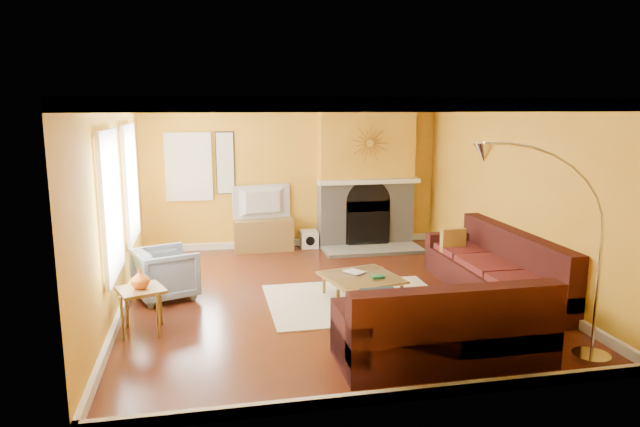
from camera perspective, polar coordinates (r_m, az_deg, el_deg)
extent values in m
cube|color=#5E2613|center=(8.09, 0.68, -8.29)|extent=(5.50, 6.00, 0.02)
cube|color=white|center=(7.65, 0.73, 11.35)|extent=(5.50, 6.00, 0.02)
cube|color=gold|center=(10.69, -2.70, 3.87)|extent=(5.50, 0.02, 2.70)
cube|color=gold|center=(4.92, 8.13, -4.47)|extent=(5.50, 0.02, 2.70)
cube|color=gold|center=(7.67, -19.88, 0.49)|extent=(0.02, 6.00, 2.70)
cube|color=gold|center=(8.76, 18.66, 1.78)|extent=(0.02, 6.00, 2.70)
cube|color=white|center=(8.92, -18.51, 2.92)|extent=(0.06, 1.22, 1.72)
cube|color=white|center=(7.06, -20.32, 0.85)|extent=(0.06, 1.22, 1.72)
cube|color=white|center=(10.50, -13.01, 4.58)|extent=(0.82, 0.06, 1.22)
cube|color=white|center=(10.50, -9.46, 4.99)|extent=(0.34, 0.04, 1.14)
cube|color=white|center=(10.56, 4.95, 3.21)|extent=(1.92, 0.22, 0.08)
cube|color=gray|center=(10.50, 5.32, -3.63)|extent=(1.80, 0.70, 0.06)
cube|color=beige|center=(7.89, 3.66, -8.68)|extent=(2.40, 1.80, 0.02)
cube|color=olive|center=(10.54, -5.66, -2.10)|extent=(1.06, 0.48, 0.59)
imported|color=black|center=(10.42, -5.72, 1.13)|extent=(1.09, 0.32, 0.62)
cube|color=white|center=(10.72, -1.13, -2.57)|extent=(0.32, 0.32, 0.32)
imported|color=gray|center=(8.17, -15.18, -5.81)|extent=(0.99, 0.98, 0.71)
imported|color=orange|center=(6.96, -17.56, -6.26)|extent=(0.26, 0.26, 0.23)
imported|color=white|center=(7.79, 2.96, -6.00)|extent=(0.31, 0.33, 0.03)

